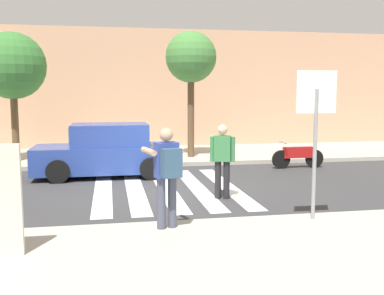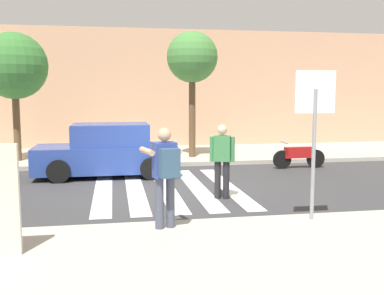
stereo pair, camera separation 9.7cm
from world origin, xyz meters
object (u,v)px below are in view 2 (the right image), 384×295
street_tree_west (14,67)px  street_tree_center (192,59)px  stop_sign (315,112)px  parked_car_blue (107,152)px  photographer_with_backpack (165,169)px  pedestrian_crossing (222,157)px  motorcycle (299,156)px

street_tree_west → street_tree_center: street_tree_center is taller
stop_sign → parked_car_blue: 7.08m
photographer_with_backpack → parked_car_blue: 6.06m
parked_car_blue → street_tree_west: street_tree_west is taller
street_tree_west → street_tree_center: size_ratio=0.96×
stop_sign → photographer_with_backpack: 2.87m
street_tree_west → street_tree_center: 6.07m
pedestrian_crossing → parked_car_blue: (-2.65, 3.42, -0.25)m
stop_sign → photographer_with_backpack: stop_sign is taller
photographer_with_backpack → pedestrian_crossing: 3.02m
motorcycle → street_tree_center: 5.07m
stop_sign → motorcycle: 6.82m
parked_car_blue → motorcycle: size_ratio=2.33×
parked_car_blue → street_tree_center: 4.93m
pedestrian_crossing → street_tree_center: (0.35, 5.99, 2.69)m
pedestrian_crossing → street_tree_center: street_tree_center is taller
parked_car_blue → street_tree_west: (-3.05, 2.67, 2.60)m
stop_sign → street_tree_west: bearing=128.6°
pedestrian_crossing → parked_car_blue: 4.33m
parked_car_blue → street_tree_west: size_ratio=0.95×
stop_sign → street_tree_center: bearing=95.1°
stop_sign → photographer_with_backpack: size_ratio=1.57×
parked_car_blue → stop_sign: bearing=-57.4°
pedestrian_crossing → motorcycle: (3.50, 3.72, -0.56)m
street_tree_center → motorcycle: bearing=-35.8°
pedestrian_crossing → street_tree_west: (-5.70, 6.09, 2.36)m
motorcycle → photographer_with_backpack: bearing=-129.3°
stop_sign → photographer_with_backpack: (-2.71, -0.11, -0.95)m
parked_car_blue → photographer_with_backpack: bearing=-80.1°
pedestrian_crossing → motorcycle: size_ratio=0.98×
stop_sign → street_tree_center: size_ratio=0.60×
street_tree_west → street_tree_center: bearing=-0.9°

